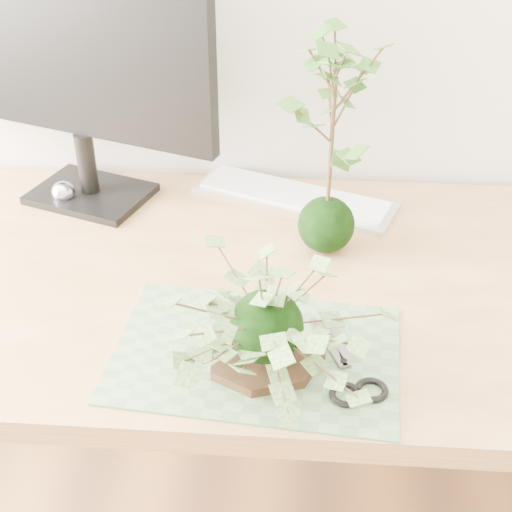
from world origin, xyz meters
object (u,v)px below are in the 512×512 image
at_px(ivy_kokedama, 267,298).
at_px(maple_kokedama, 335,92).
at_px(desk, 314,319).
at_px(keyboard, 294,197).
at_px(monitor, 73,57).

xyz_separation_m(ivy_kokedama, maple_kokedama, (0.09, 0.31, 0.17)).
height_order(desk, ivy_kokedama, ivy_kokedama).
height_order(ivy_kokedama, maple_kokedama, maple_kokedama).
bearing_deg(keyboard, monitor, -157.24).
height_order(ivy_kokedama, monitor, monitor).
height_order(keyboard, monitor, monitor).
xyz_separation_m(desk, ivy_kokedama, (-0.07, -0.22, 0.21)).
bearing_deg(keyboard, maple_kokedama, -49.52).
bearing_deg(monitor, desk, -9.80).
distance_m(keyboard, monitor, 0.49).
relative_size(desk, ivy_kokedama, 4.25).
distance_m(maple_kokedama, keyboard, 0.34).
relative_size(desk, monitor, 3.02).
bearing_deg(maple_kokedama, keyboard, 109.16).
distance_m(desk, keyboard, 0.28).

